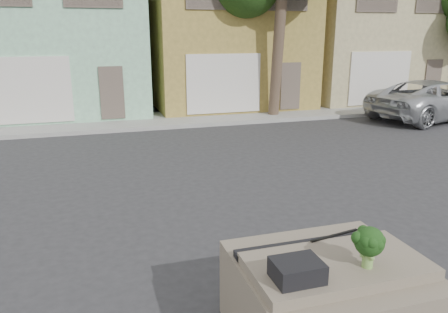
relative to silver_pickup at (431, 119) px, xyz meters
name	(u,v)px	position (x,y,z in m)	size (l,w,h in m)	color
ground_plane	(239,233)	(-11.17, -7.77, 0.00)	(120.00, 120.00, 0.00)	#303033
sidewalk	(153,121)	(-11.17, 2.73, 0.07)	(40.00, 3.00, 0.15)	gray
townhouse_mint	(57,25)	(-14.67, 6.73, 3.77)	(7.20, 8.20, 7.55)	#91CAA4
townhouse_tan	(220,26)	(-7.17, 6.73, 3.77)	(7.20, 8.20, 7.55)	olive
townhouse_beige	(354,27)	(0.33, 6.73, 3.77)	(7.20, 8.20, 7.55)	tan
silver_pickup	(431,119)	(0.00, 0.00, 0.00)	(2.68, 5.81, 1.62)	silver
tree_near	(279,12)	(-6.17, 2.03, 4.25)	(4.40, 4.00, 8.50)	#1C3911
car_dashboard	(327,299)	(-11.17, -10.77, 0.56)	(2.00, 1.80, 1.12)	#736756
instrument_hump	(297,270)	(-11.75, -11.12, 1.22)	(0.48, 0.38, 0.20)	black
wiper_arm	(334,235)	(-10.89, -10.39, 1.13)	(0.70, 0.03, 0.02)	black
broccoli	(369,247)	(-10.94, -11.12, 1.35)	(0.37, 0.37, 0.46)	black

